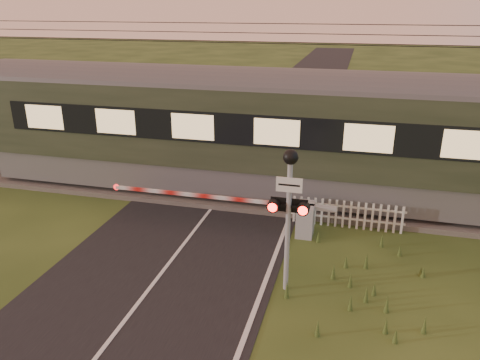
# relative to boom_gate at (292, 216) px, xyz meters

# --- Properties ---
(ground) EXTENTS (160.00, 160.00, 0.00)m
(ground) POSITION_rel_boom_gate_xyz_m (-2.97, -3.81, -0.58)
(ground) COLOR #263916
(ground) RESTS_ON ground
(road) EXTENTS (6.00, 140.00, 0.03)m
(road) POSITION_rel_boom_gate_xyz_m (-2.95, -4.04, -0.57)
(road) COLOR black
(road) RESTS_ON ground
(track_bed) EXTENTS (140.00, 3.40, 0.39)m
(track_bed) POSITION_rel_boom_gate_xyz_m (-2.97, 2.69, -0.51)
(track_bed) COLOR #47423D
(track_bed) RESTS_ON ground
(overhead_wires) EXTENTS (120.00, 0.62, 0.62)m
(overhead_wires) POSITION_rel_boom_gate_xyz_m (-2.97, 2.69, 5.14)
(overhead_wires) COLOR black
(overhead_wires) RESTS_ON ground
(boom_gate) EXTENTS (7.39, 0.78, 1.04)m
(boom_gate) POSITION_rel_boom_gate_xyz_m (0.00, 0.00, 0.00)
(boom_gate) COLOR gray
(boom_gate) RESTS_ON ground
(crossing_signal) EXTENTS (0.93, 0.37, 3.65)m
(crossing_signal) POSITION_rel_boom_gate_xyz_m (0.33, -3.09, 1.93)
(crossing_signal) COLOR gray
(crossing_signal) RESTS_ON ground
(picket_fence) EXTENTS (3.58, 0.08, 0.91)m
(picket_fence) POSITION_rel_boom_gate_xyz_m (1.64, 0.80, -0.12)
(picket_fence) COLOR silver
(picket_fence) RESTS_ON ground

